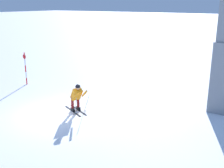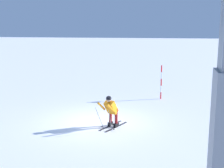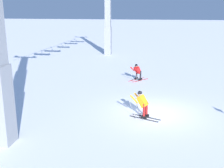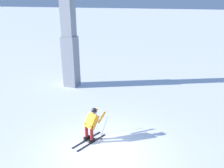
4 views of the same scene
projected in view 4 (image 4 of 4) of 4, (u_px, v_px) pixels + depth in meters
The scene contains 3 objects.
ground_plane at pixel (105, 152), 9.17m from camera, with size 260.00×260.00×0.00m, color white.
skier_carving_main at pixel (92, 123), 9.72m from camera, with size 1.13×1.73×1.58m.
lift_tower_near at pixel (68, 20), 14.67m from camera, with size 0.88×2.74×10.72m.
Camera 4 is at (2.72, -7.16, 5.73)m, focal length 37.27 mm.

